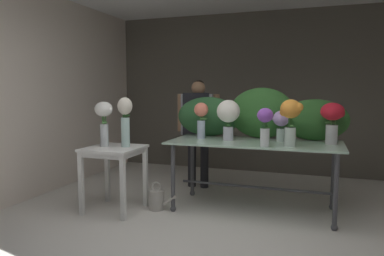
% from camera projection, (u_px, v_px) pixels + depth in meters
% --- Properties ---
extents(ground_plane, '(8.05, 8.05, 0.00)m').
position_uv_depth(ground_plane, '(232.00, 200.00, 4.75)').
color(ground_plane, silver).
extents(wall_back, '(5.18, 0.12, 2.76)m').
position_uv_depth(wall_back, '(257.00, 93.00, 6.33)').
color(wall_back, '#5B564C').
rests_on(wall_back, ground).
extents(wall_left, '(0.12, 3.78, 2.76)m').
position_uv_depth(wall_left, '(65.00, 94.00, 5.46)').
color(wall_left, beige).
rests_on(wall_left, ground).
extents(display_table_glass, '(1.99, 0.90, 0.84)m').
position_uv_depth(display_table_glass, '(254.00, 152.00, 4.26)').
color(display_table_glass, '#B3D4BB').
rests_on(display_table_glass, ground).
extents(side_table_white, '(0.62, 0.63, 0.77)m').
position_uv_depth(side_table_white, '(114.00, 156.00, 4.28)').
color(side_table_white, white).
rests_on(side_table_white, ground).
extents(florist, '(0.64, 0.24, 1.57)m').
position_uv_depth(florist, '(198.00, 122.00, 5.28)').
color(florist, '#232328').
rests_on(florist, ground).
extents(foliage_backdrop, '(2.14, 0.32, 0.63)m').
position_uv_depth(foliage_backdrop, '(257.00, 116.00, 4.54)').
color(foliage_backdrop, '#28562D').
rests_on(foliage_backdrop, display_table_glass).
extents(vase_lilac_dahlias, '(0.21, 0.19, 0.36)m').
position_uv_depth(vase_lilac_dahlias, '(281.00, 123.00, 4.23)').
color(vase_lilac_dahlias, silver).
rests_on(vase_lilac_dahlias, display_table_glass).
extents(vase_ivory_roses, '(0.28, 0.28, 0.49)m').
position_uv_depth(vase_ivory_roses, '(228.00, 115.00, 4.33)').
color(vase_ivory_roses, silver).
rests_on(vase_ivory_roses, display_table_glass).
extents(vase_violet_tulips, '(0.18, 0.17, 0.41)m').
position_uv_depth(vase_violet_tulips, '(265.00, 124.00, 3.85)').
color(vase_violet_tulips, silver).
rests_on(vase_violet_tulips, display_table_glass).
extents(vase_crimson_carnations, '(0.26, 0.26, 0.46)m').
position_uv_depth(vase_crimson_carnations, '(332.00, 118.00, 4.02)').
color(vase_crimson_carnations, silver).
rests_on(vase_crimson_carnations, display_table_glass).
extents(vase_coral_peonies, '(0.18, 0.18, 0.45)m').
position_uv_depth(vase_coral_peonies, '(201.00, 117.00, 4.49)').
color(vase_coral_peonies, silver).
rests_on(vase_coral_peonies, display_table_glass).
extents(vase_sunset_lilies, '(0.25, 0.22, 0.50)m').
position_uv_depth(vase_sunset_lilies, '(291.00, 117.00, 3.86)').
color(vase_sunset_lilies, silver).
rests_on(vase_sunset_lilies, display_table_glass).
extents(vase_white_roses_tall, '(0.25, 0.21, 0.53)m').
position_uv_depth(vase_white_roses_tall, '(104.00, 118.00, 4.27)').
color(vase_white_roses_tall, silver).
rests_on(vase_white_roses_tall, side_table_white).
extents(vase_cream_lisianthus_tall, '(0.17, 0.18, 0.58)m').
position_uv_depth(vase_cream_lisianthus_tall, '(125.00, 118.00, 4.25)').
color(vase_cream_lisianthus_tall, silver).
rests_on(vase_cream_lisianthus_tall, side_table_white).
extents(watering_can, '(0.35, 0.18, 0.34)m').
position_uv_depth(watering_can, '(157.00, 199.00, 4.35)').
color(watering_can, '#B7B2A8').
rests_on(watering_can, ground).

